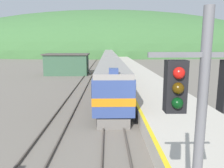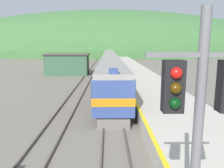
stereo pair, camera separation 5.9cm
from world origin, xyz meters
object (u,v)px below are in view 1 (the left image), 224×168
object	(u,v)px
express_train_lead_car	(111,78)
carriage_fifth	(108,52)
signal_mast_main	(201,125)
carriage_fourth	(109,54)
carriage_second	(110,63)
carriage_third	(109,57)

from	to	relation	value
express_train_lead_car	carriage_fifth	bearing A→B (deg)	90.00
express_train_lead_car	signal_mast_main	world-z (taller)	signal_mast_main
carriage_fourth	carriage_fifth	size ratio (longest dim) A/B	1.00
carriage_second	carriage_fifth	size ratio (longest dim) A/B	1.00
signal_mast_main	carriage_fifth	bearing A→B (deg)	90.78
carriage_fourth	signal_mast_main	bearing A→B (deg)	-89.02
carriage_second	carriage_third	size ratio (longest dim) A/B	1.00
carriage_second	carriage_third	xyz separation A→B (m)	(0.00, 21.34, 0.00)
express_train_lead_car	carriage_second	xyz separation A→B (m)	(0.00, 21.95, -0.01)
carriage_second	carriage_fifth	xyz separation A→B (m)	(0.00, 64.03, 0.00)
express_train_lead_car	carriage_third	size ratio (longest dim) A/B	1.04
express_train_lead_car	carriage_fifth	world-z (taller)	express_train_lead_car
express_train_lead_car	carriage_third	xyz separation A→B (m)	(0.00, 43.30, -0.01)
carriage_second	express_train_lead_car	bearing A→B (deg)	-90.00
express_train_lead_car	carriage_second	bearing A→B (deg)	90.00
carriage_third	express_train_lead_car	bearing A→B (deg)	-90.00
express_train_lead_car	carriage_third	bearing A→B (deg)	90.00
express_train_lead_car	carriage_fourth	bearing A→B (deg)	90.00
carriage_fifth	signal_mast_main	bearing A→B (deg)	-89.22
express_train_lead_car	carriage_fourth	xyz separation A→B (m)	(0.00, 64.64, -0.01)
carriage_third	carriage_fourth	size ratio (longest dim) A/B	1.00
carriage_second	signal_mast_main	bearing A→B (deg)	-88.04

